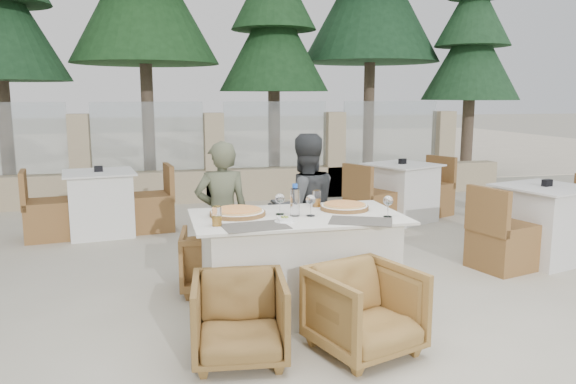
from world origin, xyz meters
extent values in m
plane|color=#BEB7A2|center=(0.00, 0.00, 0.00)|extent=(80.00, 80.00, 0.00)
cube|color=#F9EACC|center=(0.00, 14.00, 0.01)|extent=(30.00, 16.00, 0.01)
cone|color=#1E4820|center=(-1.00, 7.50, 3.25)|extent=(2.86, 2.86, 6.50)
cone|color=#1D4520|center=(1.50, 7.20, 2.50)|extent=(2.20, 2.20, 5.00)
cone|color=#1B4123|center=(3.80, 7.80, 3.40)|extent=(2.99, 2.99, 6.80)
cone|color=#204827|center=(5.50, 6.50, 2.25)|extent=(1.98, 1.98, 4.50)
cube|color=#545048|center=(-0.28, -0.31, 0.77)|extent=(0.48, 0.34, 0.00)
cube|color=#524D46|center=(0.50, -0.33, 0.77)|extent=(0.53, 0.46, 0.00)
cylinder|color=orange|center=(-0.34, 0.09, 0.80)|extent=(0.53, 0.53, 0.06)
cylinder|color=#C9521B|center=(0.52, 0.10, 0.80)|extent=(0.45, 0.45, 0.05)
cylinder|color=#AFD3E7|center=(0.08, -0.03, 0.89)|extent=(0.09, 0.09, 0.25)
cylinder|color=orange|center=(-0.54, -0.22, 0.84)|extent=(0.09, 0.09, 0.14)
cylinder|color=#C6771B|center=(0.34, 0.26, 0.84)|extent=(0.08, 0.08, 0.14)
imported|color=olive|center=(-0.47, 0.63, 0.27)|extent=(0.65, 0.66, 0.54)
imported|color=olive|center=(0.43, 0.58, 0.31)|extent=(0.86, 0.87, 0.62)
imported|color=brown|center=(-0.46, -0.73, 0.28)|extent=(0.65, 0.67, 0.55)
imported|color=olive|center=(0.35, -0.81, 0.29)|extent=(0.78, 0.80, 0.58)
imported|color=#51563E|center=(-0.39, 0.71, 0.65)|extent=(0.47, 0.31, 1.29)
imported|color=#35373A|center=(0.33, 0.62, 0.67)|extent=(0.71, 0.58, 1.35)
camera|label=1|loc=(-0.97, -4.07, 1.68)|focal=35.00mm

